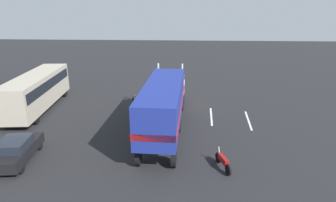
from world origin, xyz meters
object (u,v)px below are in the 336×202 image
at_px(motorcycle, 223,161).
at_px(person_bystander, 135,103).
at_px(semi_truck, 165,100).
at_px(parked_bus, 37,89).
at_px(parked_car, 17,150).

bearing_deg(motorcycle, person_bystander, 36.14).
relative_size(semi_truck, person_bystander, 8.74).
height_order(semi_truck, person_bystander, semi_truck).
relative_size(person_bystander, motorcycle, 0.80).
xyz_separation_m(semi_truck, person_bystander, (4.12, 3.05, -1.63)).
distance_m(parked_bus, motorcycle, 19.04).
relative_size(semi_truck, parked_bus, 1.27).
bearing_deg(parked_car, parked_bus, 19.50).
distance_m(person_bystander, motorcycle, 11.83).
relative_size(parked_car, motorcycle, 2.24).
height_order(person_bystander, motorcycle, person_bystander).
height_order(parked_bus, parked_car, parked_bus).
height_order(semi_truck, parked_bus, semi_truck).
distance_m(semi_truck, person_bystander, 5.38).
bearing_deg(parked_car, semi_truck, -59.34).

